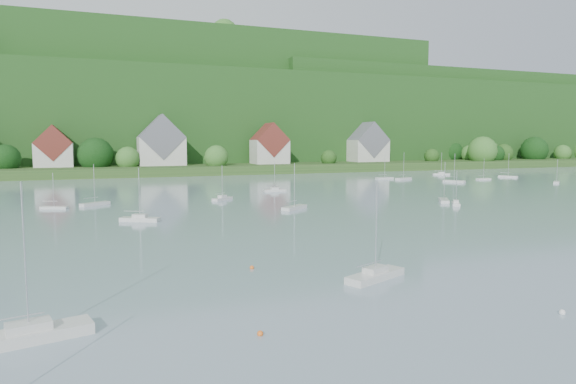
{
  "coord_description": "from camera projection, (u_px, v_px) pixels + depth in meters",
  "views": [
    {
      "loc": [
        -17.49,
        3.03,
        11.88
      ],
      "look_at": [
        10.04,
        75.0,
        4.0
      ],
      "focal_mm": 31.61,
      "sensor_mm": 36.0,
      "label": 1
    }
  ],
  "objects": [
    {
      "name": "far_shore_strip",
      "position": [
        144.0,
        168.0,
        190.29
      ],
      "size": [
        600.0,
        60.0,
        3.0
      ],
      "primitive_type": "cube",
      "color": "#26491B",
      "rests_on": "ground"
    },
    {
      "name": "forested_ridge",
      "position": [
        131.0,
        118.0,
        251.96
      ],
      "size": [
        620.0,
        181.22,
        69.89
      ],
      "color": "#143B13",
      "rests_on": "ground"
    },
    {
      "name": "village_building_1",
      "position": [
        54.0,
        150.0,
        168.66
      ],
      "size": [
        12.0,
        9.36,
        14.0
      ],
      "color": "beige",
      "rests_on": "far_shore_strip"
    },
    {
      "name": "village_building_2",
      "position": [
        161.0,
        145.0,
        180.02
      ],
      "size": [
        16.0,
        11.44,
        18.0
      ],
      "color": "beige",
      "rests_on": "far_shore_strip"
    },
    {
      "name": "village_building_3",
      "position": [
        270.0,
        147.0,
        192.47
      ],
      "size": [
        13.0,
        10.4,
        15.5
      ],
      "color": "beige",
      "rests_on": "far_shore_strip"
    },
    {
      "name": "village_building_4",
      "position": [
        368.0,
        146.0,
        212.16
      ],
      "size": [
        15.0,
        10.4,
        16.5
      ],
      "color": "beige",
      "rests_on": "far_shore_strip"
    },
    {
      "name": "near_sailboat_3",
      "position": [
        375.0,
        274.0,
        43.39
      ],
      "size": [
        6.45,
        4.1,
        8.46
      ],
      "rotation": [
        0.0,
        0.0,
        0.41
      ],
      "color": "silver",
      "rests_on": "ground"
    },
    {
      "name": "near_sailboat_6",
      "position": [
        29.0,
        334.0,
        29.99
      ],
      "size": [
        7.32,
        3.54,
        9.52
      ],
      "rotation": [
        0.0,
        0.0,
        0.23
      ],
      "color": "silver",
      "rests_on": "ground"
    },
    {
      "name": "mooring_buoy_0",
      "position": [
        260.0,
        335.0,
        30.97
      ],
      "size": [
        0.39,
        0.39,
        0.39
      ],
      "primitive_type": "sphere",
      "color": "orange",
      "rests_on": "ground"
    },
    {
      "name": "mooring_buoy_1",
      "position": [
        562.0,
        314.0,
        34.73
      ],
      "size": [
        0.43,
        0.43,
        0.43
      ],
      "primitive_type": "sphere",
      "color": "white",
      "rests_on": "ground"
    },
    {
      "name": "mooring_buoy_3",
      "position": [
        252.0,
        269.0,
        47.02
      ],
      "size": [
        0.4,
        0.4,
        0.4
      ],
      "primitive_type": "sphere",
      "color": "orange",
      "rests_on": "ground"
    },
    {
      "name": "far_sailboat_cluster",
      "position": [
        271.0,
        190.0,
        117.33
      ],
      "size": [
        188.26,
        79.48,
        8.71
      ],
      "color": "silver",
      "rests_on": "ground"
    }
  ]
}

